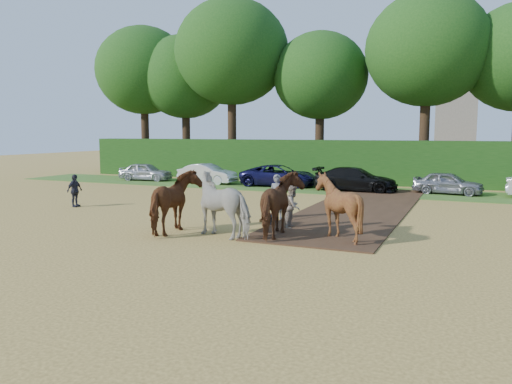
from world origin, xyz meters
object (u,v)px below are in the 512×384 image
at_px(spectator_far, 75,191).
at_px(church, 460,53).
at_px(spectator_near, 293,206).
at_px(parked_cars, 409,181).
at_px(plough_team, 255,204).

relative_size(spectator_far, church, 0.06).
height_order(spectator_near, church, church).
height_order(parked_cars, church, church).
bearing_deg(spectator_near, church, -4.62).
distance_m(spectator_near, church, 55.25).
bearing_deg(spectator_far, parked_cars, -49.29).
bearing_deg(plough_team, spectator_far, 166.04).
xyz_separation_m(spectator_far, plough_team, (10.61, -2.64, 0.32)).
bearing_deg(plough_team, spectator_near, 68.40).
height_order(spectator_far, church, church).
bearing_deg(spectator_far, church, -15.76).
distance_m(spectator_far, plough_team, 10.94).
relative_size(spectator_near, church, 0.06).
bearing_deg(church, parked_cars, -91.56).
bearing_deg(parked_cars, plough_team, -103.12).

